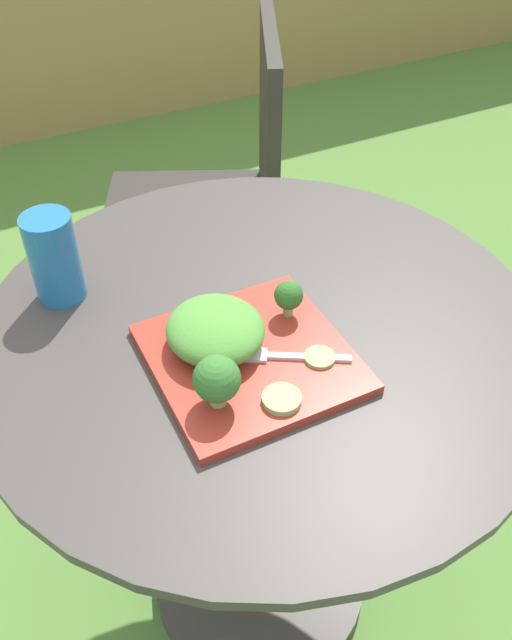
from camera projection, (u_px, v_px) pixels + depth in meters
ground_plane at (259, 581)px, 1.45m from camera, size 12.00×12.00×0.00m
patio_table at (260, 454)px, 1.15m from camera, size 0.81×0.81×0.75m
patio_chair at (224, 187)px, 1.66m from camera, size 0.58×0.58×0.90m
salad_plate at (250, 358)px, 0.89m from camera, size 0.25×0.25×0.01m
drinking_glass at (55, 262)px, 0.95m from camera, size 0.07×0.07×0.14m
fork at (280, 356)px, 0.87m from camera, size 0.14×0.09×0.00m
lettuce_mound at (215, 330)px, 0.88m from camera, size 0.13×0.14×0.05m
broccoli_floret_0 at (289, 296)px, 0.92m from camera, size 0.04×0.04×0.05m
broccoli_floret_1 at (217, 380)px, 0.79m from camera, size 0.06×0.06×0.07m
cucumber_slice_0 at (320, 357)px, 0.87m from camera, size 0.04×0.04×0.01m
cucumber_slice_1 at (282, 399)px, 0.82m from camera, size 0.05×0.05×0.01m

